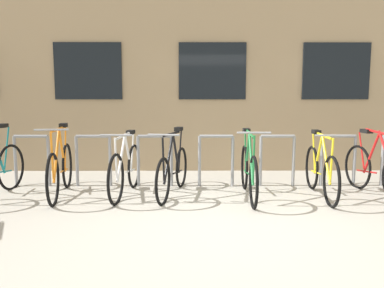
{
  "coord_description": "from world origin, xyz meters",
  "views": [
    {
      "loc": [
        -0.44,
        -3.97,
        1.39
      ],
      "look_at": [
        -0.41,
        1.6,
        0.73
      ],
      "focal_mm": 34.11,
      "sensor_mm": 36.0,
      "label": 1
    }
  ],
  "objects_px": {
    "bicycle_white": "(126,169)",
    "bicycle_yellow": "(321,171)",
    "bicycle_red": "(377,170)",
    "bicycle_orange": "(61,169)",
    "bicycle_black": "(173,170)",
    "bicycle_green": "(249,171)"
  },
  "relations": [
    {
      "from": "bicycle_green",
      "to": "bicycle_black",
      "type": "relative_size",
      "value": 1.05
    },
    {
      "from": "bicycle_red",
      "to": "bicycle_white",
      "type": "bearing_deg",
      "value": 178.77
    },
    {
      "from": "bicycle_orange",
      "to": "bicycle_yellow",
      "type": "height_order",
      "value": "bicycle_orange"
    },
    {
      "from": "bicycle_white",
      "to": "bicycle_black",
      "type": "bearing_deg",
      "value": 0.42
    },
    {
      "from": "bicycle_orange",
      "to": "bicycle_yellow",
      "type": "relative_size",
      "value": 1.04
    },
    {
      "from": "bicycle_red",
      "to": "bicycle_black",
      "type": "xyz_separation_m",
      "value": [
        -3.0,
        0.08,
        -0.01
      ]
    },
    {
      "from": "bicycle_black",
      "to": "bicycle_yellow",
      "type": "height_order",
      "value": "bicycle_black"
    },
    {
      "from": "bicycle_black",
      "to": "bicycle_yellow",
      "type": "bearing_deg",
      "value": -3.51
    },
    {
      "from": "bicycle_green",
      "to": "bicycle_yellow",
      "type": "distance_m",
      "value": 1.05
    },
    {
      "from": "bicycle_green",
      "to": "bicycle_white",
      "type": "distance_m",
      "value": 1.81
    },
    {
      "from": "bicycle_white",
      "to": "bicycle_black",
      "type": "xyz_separation_m",
      "value": [
        0.7,
        0.01,
        -0.01
      ]
    },
    {
      "from": "bicycle_red",
      "to": "bicycle_green",
      "type": "relative_size",
      "value": 0.94
    },
    {
      "from": "bicycle_green",
      "to": "bicycle_white",
      "type": "relative_size",
      "value": 1.04
    },
    {
      "from": "bicycle_white",
      "to": "bicycle_yellow",
      "type": "distance_m",
      "value": 2.86
    },
    {
      "from": "bicycle_black",
      "to": "bicycle_red",
      "type": "bearing_deg",
      "value": -1.62
    },
    {
      "from": "bicycle_red",
      "to": "bicycle_green",
      "type": "distance_m",
      "value": 1.9
    },
    {
      "from": "bicycle_red",
      "to": "bicycle_yellow",
      "type": "relative_size",
      "value": 0.98
    },
    {
      "from": "bicycle_yellow",
      "to": "bicycle_red",
      "type": "bearing_deg",
      "value": 3.24
    },
    {
      "from": "bicycle_red",
      "to": "bicycle_orange",
      "type": "distance_m",
      "value": 4.66
    },
    {
      "from": "bicycle_orange",
      "to": "bicycle_yellow",
      "type": "distance_m",
      "value": 3.82
    },
    {
      "from": "bicycle_green",
      "to": "bicycle_black",
      "type": "distance_m",
      "value": 1.11
    },
    {
      "from": "bicycle_green",
      "to": "bicycle_yellow",
      "type": "bearing_deg",
      "value": 0.87
    }
  ]
}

